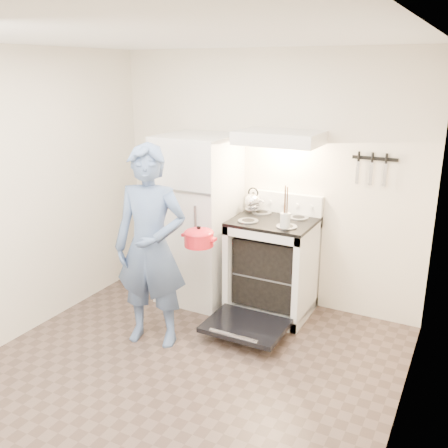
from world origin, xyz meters
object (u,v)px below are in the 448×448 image
Objects in this scene: refrigerator at (198,219)px; dutch_oven at (199,239)px; stove_body at (272,268)px; tea_kettle at (253,200)px; person at (151,247)px.

dutch_oven is (0.37, -0.63, 0.04)m from refrigerator.
dutch_oven is at bearing -59.12° from refrigerator.
stove_body is 3.72× the size of tea_kettle.
stove_body is at bearing 56.19° from dutch_oven.
tea_kettle is at bearing 79.37° from dutch_oven.
refrigerator is 6.88× the size of tea_kettle.
refrigerator is 0.73m from dutch_oven.
person is (-0.71, -0.98, 0.41)m from stove_body.
tea_kettle reaches higher than stove_body.
refrigerator is at bearing -161.11° from tea_kettle.
dutch_oven is (-0.15, -0.81, -0.19)m from tea_kettle.
person is 5.30× the size of dutch_oven.
stove_body is 2.80× the size of dutch_oven.
refrigerator reaches higher than stove_body.
dutch_oven is at bearing -123.81° from stove_body.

